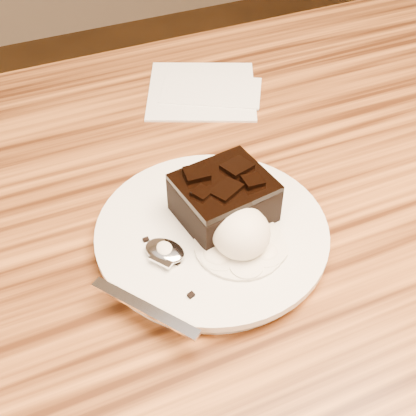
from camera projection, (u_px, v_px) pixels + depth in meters
name	position (u px, v px, depth m)	size (l,w,h in m)	color
dining_table	(245.00, 371.00, 0.89)	(1.20, 0.80, 0.75)	#33180A
plate	(212.00, 235.00, 0.58)	(0.24, 0.24, 0.02)	silver
brownie	(224.00, 200.00, 0.57)	(0.09, 0.08, 0.04)	black
ice_cream_scoop	(241.00, 232.00, 0.54)	(0.06, 0.06, 0.05)	white
melt_puddle	(240.00, 245.00, 0.55)	(0.09, 0.09, 0.00)	silver
spoon	(165.00, 252.00, 0.54)	(0.03, 0.17, 0.01)	silver
napkin	(202.00, 90.00, 0.79)	(0.15, 0.15, 0.01)	white
crumb_a	(191.00, 295.00, 0.51)	(0.01, 0.01, 0.00)	black
crumb_b	(177.00, 263.00, 0.54)	(0.01, 0.01, 0.00)	black
crumb_c	(146.00, 240.00, 0.56)	(0.01, 0.00, 0.00)	black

